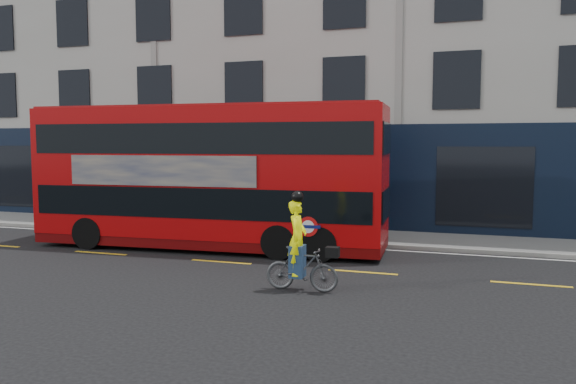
% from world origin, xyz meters
% --- Properties ---
extents(ground, '(120.00, 120.00, 0.00)m').
position_xyz_m(ground, '(0.00, 0.00, 0.00)').
color(ground, black).
rests_on(ground, ground).
extents(pavement, '(60.00, 3.00, 0.12)m').
position_xyz_m(pavement, '(0.00, 6.50, 0.06)').
color(pavement, gray).
rests_on(pavement, ground).
extents(kerb, '(60.00, 0.12, 0.13)m').
position_xyz_m(kerb, '(0.00, 5.00, 0.07)').
color(kerb, gray).
rests_on(kerb, ground).
extents(building_terrace, '(50.00, 10.07, 15.00)m').
position_xyz_m(building_terrace, '(0.00, 12.94, 7.49)').
color(building_terrace, '#AFADA5').
rests_on(building_terrace, ground).
extents(road_edge_line, '(58.00, 0.10, 0.01)m').
position_xyz_m(road_edge_line, '(0.00, 4.70, 0.00)').
color(road_edge_line, silver).
rests_on(road_edge_line, ground).
extents(lane_dashes, '(58.00, 0.12, 0.01)m').
position_xyz_m(lane_dashes, '(0.00, 1.50, 0.00)').
color(lane_dashes, gold).
rests_on(lane_dashes, ground).
extents(bus, '(11.21, 3.17, 4.47)m').
position_xyz_m(bus, '(-5.22, 3.31, 2.29)').
color(bus, '#A80608').
rests_on(bus, ground).
extents(cyclist, '(1.69, 0.62, 2.26)m').
position_xyz_m(cyclist, '(-0.99, -0.74, 0.76)').
color(cyclist, '#4A4C4F').
rests_on(cyclist, ground).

